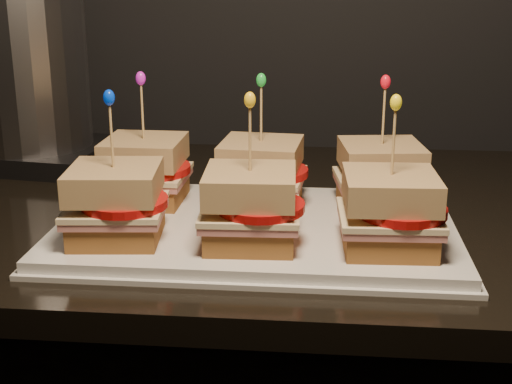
{
  "coord_description": "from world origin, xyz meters",
  "views": [
    {
      "loc": [
        0.41,
        0.78,
        1.23
      ],
      "look_at": [
        0.34,
        1.56,
        0.98
      ],
      "focal_mm": 50.0,
      "sensor_mm": 36.0,
      "label": 1
    }
  ],
  "objects": [
    {
      "name": "sandwich_5_pick",
      "position": [
        0.48,
        1.49,
        1.05
      ],
      "size": [
        0.0,
        0.0,
        0.09
      ],
      "primitive_type": "cylinder",
      "color": "tan",
      "rests_on": "sandwich_5_bread_top"
    },
    {
      "name": "sandwich_0_ham",
      "position": [
        0.19,
        1.62,
        0.97
      ],
      "size": [
        0.1,
        0.1,
        0.01
      ],
      "primitive_type": "cube",
      "rotation": [
        0.0,
        0.0,
        -0.02
      ],
      "color": "#B35C58",
      "rests_on": "sandwich_0_bread_bot"
    },
    {
      "name": "granite_slab",
      "position": [
        0.55,
        1.68,
        0.91
      ],
      "size": [
        2.35,
        0.66,
        0.03
      ],
      "primitive_type": "cube",
      "color": "black",
      "rests_on": "cabinet"
    },
    {
      "name": "sandwich_3_cheese",
      "position": [
        0.19,
        1.49,
        0.98
      ],
      "size": [
        0.11,
        0.11,
        0.01
      ],
      "primitive_type": "cube",
      "rotation": [
        0.0,
        0.0,
        0.09
      ],
      "color": "beige",
      "rests_on": "sandwich_3_ham"
    },
    {
      "name": "sandwich_3_bread_bot",
      "position": [
        0.19,
        1.49,
        0.95
      ],
      "size": [
        0.1,
        0.1,
        0.03
      ],
      "primitive_type": "cube",
      "rotation": [
        0.0,
        0.0,
        0.09
      ],
      "color": "#593216",
      "rests_on": "platter"
    },
    {
      "name": "sandwich_4_tomato",
      "position": [
        0.35,
        1.48,
        0.98
      ],
      "size": [
        0.09,
        0.09,
        0.01
      ],
      "primitive_type": "cylinder",
      "color": "#AC0F0E",
      "rests_on": "sandwich_4_cheese"
    },
    {
      "name": "sandwich_1_ham",
      "position": [
        0.34,
        1.62,
        0.97
      ],
      "size": [
        0.11,
        0.11,
        0.01
      ],
      "primitive_type": "cube",
      "rotation": [
        0.0,
        0.0,
        -0.08
      ],
      "color": "#B35C58",
      "rests_on": "sandwich_1_bread_bot"
    },
    {
      "name": "sandwich_4_pick",
      "position": [
        0.34,
        1.49,
        1.05
      ],
      "size": [
        0.0,
        0.0,
        0.09
      ],
      "primitive_type": "cylinder",
      "color": "tan",
      "rests_on": "sandwich_4_bread_top"
    },
    {
      "name": "sandwich_1_frill",
      "position": [
        0.34,
        1.62,
        1.1
      ],
      "size": [
        0.01,
        0.01,
        0.02
      ],
      "primitive_type": "ellipsoid",
      "color": "green",
      "rests_on": "sandwich_1_pick"
    },
    {
      "name": "sandwich_2_pick",
      "position": [
        0.48,
        1.62,
        1.05
      ],
      "size": [
        0.0,
        0.0,
        0.09
      ],
      "primitive_type": "cylinder",
      "color": "tan",
      "rests_on": "sandwich_2_bread_top"
    },
    {
      "name": "sandwich_0_tomato",
      "position": [
        0.2,
        1.62,
        0.98
      ],
      "size": [
        0.09,
        0.09,
        0.01
      ],
      "primitive_type": "cylinder",
      "color": "#AC0F0E",
      "rests_on": "sandwich_0_cheese"
    },
    {
      "name": "sandwich_1_cheese",
      "position": [
        0.34,
        1.62,
        0.98
      ],
      "size": [
        0.11,
        0.11,
        0.01
      ],
      "primitive_type": "cube",
      "rotation": [
        0.0,
        0.0,
        -0.08
      ],
      "color": "beige",
      "rests_on": "sandwich_1_ham"
    },
    {
      "name": "sandwich_2_tomato",
      "position": [
        0.5,
        1.62,
        0.98
      ],
      "size": [
        0.09,
        0.09,
        0.01
      ],
      "primitive_type": "cylinder",
      "color": "#AC0F0E",
      "rests_on": "sandwich_2_cheese"
    },
    {
      "name": "sandwich_5_bread_bot",
      "position": [
        0.48,
        1.49,
        0.95
      ],
      "size": [
        0.1,
        0.1,
        0.03
      ],
      "primitive_type": "cube",
      "rotation": [
        0.0,
        0.0,
        0.04
      ],
      "color": "#593216",
      "rests_on": "platter"
    },
    {
      "name": "sandwich_2_cheese",
      "position": [
        0.48,
        1.62,
        0.98
      ],
      "size": [
        0.12,
        0.11,
        0.01
      ],
      "primitive_type": "cube",
      "rotation": [
        0.0,
        0.0,
        0.13
      ],
      "color": "beige",
      "rests_on": "sandwich_2_ham"
    },
    {
      "name": "sandwich_1_bread_bot",
      "position": [
        0.34,
        1.62,
        0.95
      ],
      "size": [
        0.1,
        0.1,
        0.03
      ],
      "primitive_type": "cube",
      "rotation": [
        0.0,
        0.0,
        -0.08
      ],
      "color": "#593216",
      "rests_on": "platter"
    },
    {
      "name": "sandwich_5_tomato",
      "position": [
        0.5,
        1.48,
        0.98
      ],
      "size": [
        0.09,
        0.09,
        0.01
      ],
      "primitive_type": "cylinder",
      "color": "#AC0F0E",
      "rests_on": "sandwich_5_cheese"
    },
    {
      "name": "sandwich_0_bread_bot",
      "position": [
        0.19,
        1.62,
        0.95
      ],
      "size": [
        0.09,
        0.09,
        0.03
      ],
      "primitive_type": "cube",
      "rotation": [
        0.0,
        0.0,
        -0.02
      ],
      "color": "#593216",
      "rests_on": "platter"
    },
    {
      "name": "sandwich_0_frill",
      "position": [
        0.19,
        1.62,
        1.1
      ],
      "size": [
        0.01,
        0.01,
        0.02
      ],
      "primitive_type": "ellipsoid",
      "color": "#CC1BC3",
      "rests_on": "sandwich_0_pick"
    },
    {
      "name": "sandwich_3_pick",
      "position": [
        0.19,
        1.49,
        1.05
      ],
      "size": [
        0.0,
        0.0,
        0.09
      ],
      "primitive_type": "cylinder",
      "color": "tan",
      "rests_on": "sandwich_3_bread_top"
    },
    {
      "name": "sandwich_1_bread_top",
      "position": [
        0.34,
        1.62,
        1.0
      ],
      "size": [
        0.1,
        0.1,
        0.03
      ],
      "primitive_type": "cube",
      "rotation": [
        0.0,
        0.0,
        -0.08
      ],
      "color": "brown",
      "rests_on": "sandwich_1_tomato"
    },
    {
      "name": "sandwich_4_bread_top",
      "position": [
        0.34,
        1.49,
        1.0
      ],
      "size": [
        0.1,
        0.1,
        0.03
      ],
      "primitive_type": "cube",
      "rotation": [
        0.0,
        0.0,
        0.04
      ],
      "color": "brown",
      "rests_on": "sandwich_4_tomato"
    },
    {
      "name": "sandwich_2_bread_bot",
      "position": [
        0.48,
        1.62,
        0.95
      ],
      "size": [
        0.1,
        0.1,
        0.03
      ],
      "primitive_type": "cube",
      "rotation": [
        0.0,
        0.0,
        0.13
      ],
      "color": "#593216",
      "rests_on": "platter"
    },
    {
      "name": "sandwich_3_ham",
      "position": [
        0.19,
        1.49,
        0.97
      ],
      "size": [
        0.11,
        0.11,
        0.01
      ],
      "primitive_type": "cube",
      "rotation": [
        0.0,
        0.0,
        0.09
      ],
      "color": "#B35C58",
      "rests_on": "sandwich_3_bread_bot"
    },
    {
      "name": "sandwich_3_bread_top",
      "position": [
        0.19,
        1.49,
        1.0
      ],
      "size": [
        0.1,
        0.1,
        0.03
      ],
      "primitive_type": "cube",
      "rotation": [
        0.0,
        0.0,
        0.09
      ],
      "color": "brown",
      "rests_on": "sandwich_3_tomato"
    },
    {
      "name": "platter",
      "position": [
        0.34,
        1.56,
        0.93
      ],
      "size": [
        0.46,
        0.28,
        0.02
      ],
      "primitive_type": "cube",
      "color": "white",
      "rests_on": "granite_slab"
    },
    {
      "name": "sandwich_3_frill",
      "position": [
        0.19,
        1.49,
        1.1
      ],
      "size": [
        0.01,
        0.01,
        0.02
      ],
      "primitive_type": "ellipsoid",
      "color": "#0432D5",
      "rests_on": "sandwich_3_pick"
    },
    {
      "name": "appliance_body",
      "position": [
        -0.06,
        1.85,
        1.08
      ],
      "size": [
        0.2,
        0.2,
        0.26
      ],
      "primitive_type": "cylinder",
      "color": "silver",
      "rests_on": "appliance_base"
    },
    {
      "name": "sandwich_2_frill",
      "position": [
        0.48,
        1.62,
        1.1
      ],
      "size": [
        0.01,
        0.01,
        0.02
      ],
      "primitive_type": "ellipsoid",
      "color": "red",
      "rests_on": "sandwich_2_pick"
    },
    {
      "name": "sandwich_4_bread_bot",
      "position": [
        0.34,
        1.49,
        0.95
      ],
      "size": [
        0.1,
        0.1,
        0.03
      ],
      "primitive_type": "cube",
      "rotation": [
        0.0,
        0.0,
        0.04
      ],
      "color": "#593216",
      "rests_on": "platter"
    },
    {
      "name": "sandwich_5_cheese",
      "position": [
        0.48,
        1.49,
        0.98
      ],
      "size": [
        0.11,
        0.11,
        0.01
      ],
      "primitive_type": "cube",
      "rotation": [
        0.0,
        0.0,
        0.04
      ],
      "color": "beige",
      "rests_on": "sandwich_5_ham"
    },
    {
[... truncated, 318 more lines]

